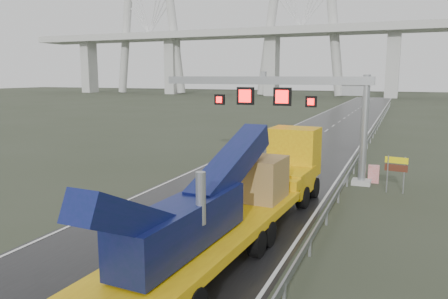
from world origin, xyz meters
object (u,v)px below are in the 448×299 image
at_px(sign_gantry, 293,98).
at_px(heavy_haul_truck, 246,193).
at_px(striped_barrier, 373,174).
at_px(exit_sign_pair, 396,167).

xyz_separation_m(sign_gantry, heavy_haul_truck, (0.80, -11.62, -3.70)).
relative_size(sign_gantry, striped_barrier, 12.43).
distance_m(sign_gantry, striped_barrier, 7.48).
distance_m(heavy_haul_truck, striped_barrier, 13.31).
distance_m(sign_gantry, exit_sign_pair, 8.11).
xyz_separation_m(sign_gantry, striped_barrier, (5.49, 0.77, -5.01)).
xyz_separation_m(exit_sign_pair, striped_barrier, (-1.40, 2.22, -1.00)).
bearing_deg(striped_barrier, heavy_haul_truck, -114.20).
height_order(heavy_haul_truck, striped_barrier, heavy_haul_truck).
distance_m(heavy_haul_truck, exit_sign_pair, 11.85).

